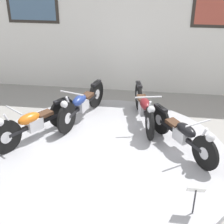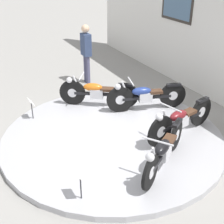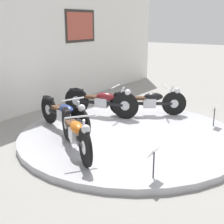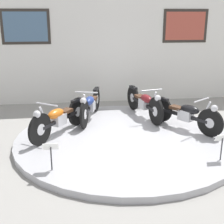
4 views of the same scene
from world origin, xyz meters
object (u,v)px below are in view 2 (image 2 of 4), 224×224
(motorcycle_orange, at_px, (97,92))
(info_placard_front_centre, at_px, (80,180))
(info_placard_front_left, at_px, (31,104))
(motorcycle_black, at_px, (164,150))
(motorcycle_maroon, at_px, (181,119))
(visitor_standing, at_px, (86,50))
(motorcycle_blue, at_px, (145,95))

(motorcycle_orange, distance_m, info_placard_front_centre, 3.38)
(motorcycle_orange, relative_size, info_placard_front_left, 3.31)
(info_placard_front_centre, bearing_deg, motorcycle_black, 92.76)
(motorcycle_maroon, bearing_deg, motorcycle_black, -52.27)
(motorcycle_maroon, relative_size, visitor_standing, 1.12)
(motorcycle_black, xyz_separation_m, info_placard_front_centre, (0.08, -1.64, -0.01))
(motorcycle_maroon, xyz_separation_m, info_placard_front_left, (-2.21, -2.61, -0.03))
(motorcycle_orange, bearing_deg, motorcycle_blue, 52.36)
(info_placard_front_left, bearing_deg, motorcycle_orange, 87.19)
(info_placard_front_centre, bearing_deg, motorcycle_maroon, 107.62)
(motorcycle_black, bearing_deg, motorcycle_orange, 179.95)
(motorcycle_black, bearing_deg, motorcycle_maroon, 127.73)
(info_placard_front_left, relative_size, visitor_standing, 0.29)
(info_placard_front_left, relative_size, info_placard_front_centre, 1.00)
(motorcycle_orange, xyz_separation_m, motorcycle_maroon, (2.13, 0.97, 0.00))
(motorcycle_black, bearing_deg, info_placard_front_centre, -87.24)
(motorcycle_blue, relative_size, motorcycle_black, 1.18)
(motorcycle_orange, height_order, info_placard_front_centre, motorcycle_orange)
(motorcycle_blue, bearing_deg, motorcycle_black, -24.47)
(info_placard_front_centre, height_order, visitor_standing, visitor_standing)
(motorcycle_orange, bearing_deg, info_placard_front_centre, -29.09)
(motorcycle_orange, xyz_separation_m, motorcycle_blue, (0.75, 0.97, -0.00))
(motorcycle_blue, xyz_separation_m, motorcycle_black, (2.13, -0.97, -0.02))
(motorcycle_black, height_order, info_placard_front_left, motorcycle_black)
(info_placard_front_left, height_order, visitor_standing, visitor_standing)
(motorcycle_orange, distance_m, motorcycle_blue, 1.22)
(motorcycle_blue, bearing_deg, motorcycle_orange, -127.64)
(motorcycle_orange, height_order, motorcycle_maroon, motorcycle_maroon)
(motorcycle_blue, height_order, motorcycle_black, motorcycle_blue)
(motorcycle_black, xyz_separation_m, info_placard_front_left, (-2.96, -1.64, -0.01))
(motorcycle_blue, xyz_separation_m, visitor_standing, (-2.65, -0.43, 0.50))
(motorcycle_maroon, relative_size, info_placard_front_left, 3.89)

